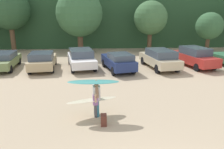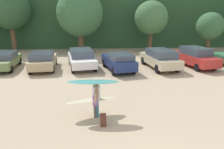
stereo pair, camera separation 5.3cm
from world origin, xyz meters
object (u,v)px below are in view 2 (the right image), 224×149
object	(u,v)px
person_adult	(96,96)
surfboard_cream	(92,100)
parked_car_tan	(43,60)
parked_car_red	(195,57)
parked_car_olive_green	(4,60)
parked_car_white	(82,58)
parked_car_champagne	(160,58)
parked_car_navy	(119,61)
surfboard_teal	(93,82)
person_child	(95,102)
backpack_dropped	(103,120)

from	to	relation	value
person_adult	surfboard_cream	world-z (taller)	person_adult
parked_car_tan	parked_car_red	distance (m)	12.56
parked_car_olive_green	parked_car_white	size ratio (longest dim) A/B	0.95
parked_car_white	person_adult	world-z (taller)	person_adult
parked_car_white	surfboard_cream	world-z (taller)	parked_car_white
parked_car_champagne	parked_car_navy	bearing A→B (deg)	90.76
parked_car_tan	surfboard_teal	size ratio (longest dim) A/B	2.00
parked_car_olive_green	parked_car_champagne	bearing A→B (deg)	-99.11
person_child	surfboard_cream	bearing A→B (deg)	-40.38
parked_car_champagne	person_adult	xyz separation A→B (m)	(-5.09, -8.31, 0.09)
parked_car_champagne	surfboard_cream	xyz separation A→B (m)	(-5.29, -8.30, -0.11)
person_child	surfboard_cream	distance (m)	0.19
parked_car_red	surfboard_teal	size ratio (longest dim) A/B	2.22
parked_car_tan	parked_car_navy	xyz separation A→B (m)	(6.03, -0.76, 0.02)
parked_car_champagne	person_adult	distance (m)	9.74
parked_car_navy	parked_car_red	world-z (taller)	parked_car_red
parked_car_tan	parked_car_white	bearing A→B (deg)	-88.95
parked_car_red	person_adult	xyz separation A→B (m)	(-8.18, -8.80, 0.08)
parked_car_olive_green	surfboard_cream	distance (m)	11.49
parked_car_white	surfboard_cream	size ratio (longest dim) A/B	2.10
parked_car_olive_green	parked_car_white	bearing A→B (deg)	-96.30
surfboard_teal	parked_car_champagne	bearing A→B (deg)	-119.97
parked_car_navy	surfboard_cream	distance (m)	7.92
surfboard_teal	parked_car_olive_green	bearing A→B (deg)	-48.40
parked_car_olive_green	parked_car_white	world-z (taller)	parked_car_white
surfboard_cream	parked_car_red	bearing A→B (deg)	-150.49
parked_car_red	parked_car_tan	bearing A→B (deg)	79.01
parked_car_red	surfboard_teal	world-z (taller)	parked_car_red
parked_car_champagne	surfboard_teal	bearing A→B (deg)	139.00
parked_car_navy	backpack_dropped	bearing A→B (deg)	158.02
backpack_dropped	parked_car_white	bearing A→B (deg)	99.36
parked_car_champagne	parked_car_white	bearing A→B (deg)	75.73
parked_car_olive_green	parked_car_champagne	world-z (taller)	parked_car_champagne
person_child	person_adult	bearing A→B (deg)	-124.54
parked_car_champagne	parked_car_olive_green	bearing A→B (deg)	78.45
parked_car_white	backpack_dropped	xyz separation A→B (m)	(1.61, -9.79, -0.60)
parked_car_white	parked_car_red	size ratio (longest dim) A/B	1.00
surfboard_teal	backpack_dropped	bearing A→B (deg)	118.85
parked_car_olive_green	person_child	xyz separation A→B (m)	(7.51, -8.93, -0.06)
parked_car_champagne	surfboard_teal	world-z (taller)	surfboard_teal
parked_car_tan	parked_car_navy	bearing A→B (deg)	-103.87
surfboard_cream	parked_car_white	bearing A→B (deg)	-99.62
parked_car_olive_green	surfboard_cream	bearing A→B (deg)	-146.92
parked_car_white	parked_car_champagne	size ratio (longest dim) A/B	1.02
parked_car_olive_green	parked_car_red	distance (m)	15.74
person_adult	backpack_dropped	xyz separation A→B (m)	(0.28, -0.91, -0.70)
person_child	parked_car_tan	bearing A→B (deg)	-68.93
parked_car_white	person_adult	xyz separation A→B (m)	(1.33, -8.88, 0.10)
parked_car_navy	backpack_dropped	xyz separation A→B (m)	(-1.36, -8.61, -0.55)
parked_car_tan	surfboard_cream	bearing A→B (deg)	-160.40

